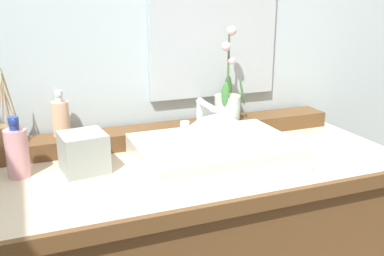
{
  "coord_description": "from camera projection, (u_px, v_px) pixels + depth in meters",
  "views": [
    {
      "loc": [
        -0.43,
        -1.22,
        1.38
      ],
      "look_at": [
        0.05,
        -0.01,
        0.99
      ],
      "focal_mm": 40.65,
      "sensor_mm": 36.0,
      "label": 1
    }
  ],
  "objects": [
    {
      "name": "potted_plant",
      "position": [
        228.0,
        101.0,
        1.63
      ],
      "size": [
        0.12,
        0.12,
        0.35
      ],
      "color": "silver",
      "rests_on": "back_ledge"
    },
    {
      "name": "mirror",
      "position": [
        215.0,
        23.0,
        1.62
      ],
      "size": [
        0.51,
        0.02,
        0.56
      ],
      "primitive_type": "cube",
      "color": "silver"
    },
    {
      "name": "tissue_box",
      "position": [
        84.0,
        152.0,
        1.32
      ],
      "size": [
        0.15,
        0.15,
        0.12
      ],
      "primitive_type": "cube",
      "rotation": [
        0.0,
        0.0,
        0.13
      ],
      "color": "#939C95",
      "rests_on": "vanity_cabinet"
    },
    {
      "name": "lotion_bottle",
      "position": [
        17.0,
        152.0,
        1.27
      ],
      "size": [
        0.07,
        0.07,
        0.18
      ],
      "color": "pink",
      "rests_on": "vanity_cabinet"
    },
    {
      "name": "sink_basin",
      "position": [
        216.0,
        153.0,
        1.37
      ],
      "size": [
        0.49,
        0.35,
        0.27
      ],
      "color": "white",
      "rests_on": "vanity_cabinet"
    },
    {
      "name": "wall_back",
      "position": [
        140.0,
        24.0,
        1.63
      ],
      "size": [
        3.28,
        0.2,
        2.56
      ],
      "primitive_type": "cube",
      "color": "silver",
      "rests_on": "ground"
    },
    {
      "name": "soap_dispenser",
      "position": [
        61.0,
        117.0,
        1.46
      ],
      "size": [
        0.06,
        0.06,
        0.16
      ],
      "color": "#E4B48F",
      "rests_on": "back_ledge"
    },
    {
      "name": "reed_diffuser",
      "position": [
        9.0,
        133.0,
        1.39
      ],
      "size": [
        0.09,
        0.1,
        0.24
      ],
      "color": "olive",
      "rests_on": "back_ledge"
    },
    {
      "name": "back_ledge",
      "position": [
        156.0,
        134.0,
        1.58
      ],
      "size": [
        1.4,
        0.12,
        0.06
      ],
      "primitive_type": "cube",
      "color": "brown",
      "rests_on": "vanity_cabinet"
    }
  ]
}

